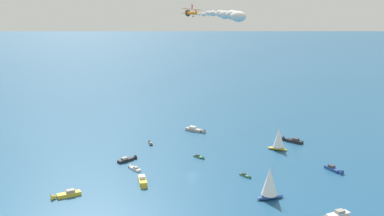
{
  "coord_description": "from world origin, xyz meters",
  "views": [
    {
      "loc": [
        15.82,
        -157.87,
        63.27
      ],
      "look_at": [
        0.0,
        0.0,
        25.88
      ],
      "focal_mm": 42.15,
      "sensor_mm": 36.0,
      "label": 1
    }
  ],
  "objects_px": {
    "sailboat_mid_cluster": "(279,139)",
    "motorboat_outer_ring_e": "(292,140)",
    "motorboat_outer_ring_a": "(134,168)",
    "motorboat_outer_ring_f": "(335,170)",
    "motorboat_trailing": "(335,215)",
    "sailboat_far_stbd": "(270,183)",
    "motorboat_offshore": "(246,176)",
    "motorboat_outer_ring_d": "(65,195)",
    "motorboat_far_port": "(199,157)",
    "motorboat_outer_ring_b": "(128,159)",
    "biplane_lead": "(192,13)",
    "motorboat_inshore": "(150,143)",
    "motorboat_near_centre": "(143,182)",
    "wingwalker_lead": "(192,6)",
    "motorboat_ahead": "(196,130)"
  },
  "relations": [
    {
      "from": "motorboat_far_port",
      "to": "motorboat_trailing",
      "type": "xyz_separation_m",
      "value": [
        45.1,
        -49.18,
        0.32
      ]
    },
    {
      "from": "motorboat_offshore",
      "to": "motorboat_outer_ring_d",
      "type": "xyz_separation_m",
      "value": [
        -60.26,
        -23.96,
        0.37
      ]
    },
    {
      "from": "motorboat_outer_ring_e",
      "to": "biplane_lead",
      "type": "xyz_separation_m",
      "value": [
        -42.1,
        -45.16,
        58.9
      ]
    },
    {
      "from": "motorboat_outer_ring_b",
      "to": "motorboat_inshore",
      "type": "bearing_deg",
      "value": 78.06
    },
    {
      "from": "motorboat_inshore",
      "to": "motorboat_outer_ring_b",
      "type": "distance_m",
      "value": 23.52
    },
    {
      "from": "motorboat_trailing",
      "to": "wingwalker_lead",
      "type": "height_order",
      "value": "wingwalker_lead"
    },
    {
      "from": "motorboat_outer_ring_f",
      "to": "motorboat_offshore",
      "type": "bearing_deg",
      "value": -165.11
    },
    {
      "from": "motorboat_ahead",
      "to": "motorboat_outer_ring_d",
      "type": "relative_size",
      "value": 1.13
    },
    {
      "from": "motorboat_ahead",
      "to": "motorboat_near_centre",
      "type": "bearing_deg",
      "value": -100.76
    },
    {
      "from": "motorboat_offshore",
      "to": "motorboat_outer_ring_a",
      "type": "bearing_deg",
      "value": 175.75
    },
    {
      "from": "biplane_lead",
      "to": "sailboat_far_stbd",
      "type": "bearing_deg",
      "value": -34.16
    },
    {
      "from": "motorboat_outer_ring_f",
      "to": "biplane_lead",
      "type": "xyz_separation_m",
      "value": [
        -54.22,
        -9.15,
        59.0
      ]
    },
    {
      "from": "motorboat_offshore",
      "to": "motorboat_outer_ring_b",
      "type": "distance_m",
      "value": 49.24
    },
    {
      "from": "motorboat_outer_ring_a",
      "to": "motorboat_offshore",
      "type": "bearing_deg",
      "value": -4.25
    },
    {
      "from": "sailboat_mid_cluster",
      "to": "motorboat_outer_ring_f",
      "type": "distance_m",
      "value": 30.79
    },
    {
      "from": "motorboat_far_port",
      "to": "motorboat_outer_ring_f",
      "type": "xyz_separation_m",
      "value": [
        52.95,
        -9.92,
        0.24
      ]
    },
    {
      "from": "sailboat_far_stbd",
      "to": "motorboat_offshore",
      "type": "height_order",
      "value": "sailboat_far_stbd"
    },
    {
      "from": "biplane_lead",
      "to": "motorboat_outer_ring_f",
      "type": "bearing_deg",
      "value": 9.58
    },
    {
      "from": "sailboat_mid_cluster",
      "to": "motorboat_outer_ring_b",
      "type": "xyz_separation_m",
      "value": [
        -62.29,
        -20.07,
        -4.5
      ]
    },
    {
      "from": "motorboat_outer_ring_d",
      "to": "motorboat_inshore",
      "type": "bearing_deg",
      "value": 73.6
    },
    {
      "from": "motorboat_near_centre",
      "to": "motorboat_outer_ring_a",
      "type": "distance_m",
      "value": 14.83
    },
    {
      "from": "motorboat_near_centre",
      "to": "motorboat_offshore",
      "type": "distance_m",
      "value": 38.12
    },
    {
      "from": "motorboat_outer_ring_b",
      "to": "wingwalker_lead",
      "type": "bearing_deg",
      "value": -24.3
    },
    {
      "from": "motorboat_far_port",
      "to": "wingwalker_lead",
      "type": "distance_m",
      "value": 64.3
    },
    {
      "from": "motorboat_outer_ring_e",
      "to": "biplane_lead",
      "type": "relative_size",
      "value": 1.37
    },
    {
      "from": "motorboat_far_port",
      "to": "motorboat_outer_ring_a",
      "type": "bearing_deg",
      "value": -146.85
    },
    {
      "from": "motorboat_trailing",
      "to": "wingwalker_lead",
      "type": "relative_size",
      "value": 5.23
    },
    {
      "from": "motorboat_outer_ring_a",
      "to": "motorboat_outer_ring_f",
      "type": "bearing_deg",
      "value": 4.34
    },
    {
      "from": "motorboat_near_centre",
      "to": "motorboat_outer_ring_f",
      "type": "height_order",
      "value": "motorboat_near_centre"
    },
    {
      "from": "sailboat_far_stbd",
      "to": "motorboat_trailing",
      "type": "distance_m",
      "value": 22.57
    },
    {
      "from": "motorboat_trailing",
      "to": "motorboat_outer_ring_d",
      "type": "bearing_deg",
      "value": 175.87
    },
    {
      "from": "sailboat_mid_cluster",
      "to": "wingwalker_lead",
      "type": "xyz_separation_m",
      "value": [
        -34.68,
        -32.54,
        56.68
      ]
    },
    {
      "from": "sailboat_mid_cluster",
      "to": "motorboat_offshore",
      "type": "bearing_deg",
      "value": -114.25
    },
    {
      "from": "motorboat_outer_ring_a",
      "to": "wingwalker_lead",
      "type": "distance_m",
      "value": 65.58
    },
    {
      "from": "wingwalker_lead",
      "to": "motorboat_near_centre",
      "type": "bearing_deg",
      "value": -148.53
    },
    {
      "from": "motorboat_offshore",
      "to": "motorboat_outer_ring_b",
      "type": "xyz_separation_m",
      "value": [
        -47.63,
        12.48,
        0.27
      ]
    },
    {
      "from": "motorboat_inshore",
      "to": "motorboat_ahead",
      "type": "height_order",
      "value": "motorboat_ahead"
    },
    {
      "from": "sailboat_far_stbd",
      "to": "motorboat_outer_ring_b",
      "type": "distance_m",
      "value": 63.43
    },
    {
      "from": "motorboat_ahead",
      "to": "motorboat_outer_ring_a",
      "type": "xyz_separation_m",
      "value": [
        -19.26,
        -54.62,
        -0.3
      ]
    },
    {
      "from": "motorboat_outer_ring_a",
      "to": "motorboat_outer_ring_b",
      "type": "relative_size",
      "value": 0.77
    },
    {
      "from": "motorboat_outer_ring_a",
      "to": "motorboat_outer_ring_f",
      "type": "distance_m",
      "value": 77.32
    },
    {
      "from": "wingwalker_lead",
      "to": "biplane_lead",
      "type": "bearing_deg",
      "value": -144.68
    },
    {
      "from": "motorboat_inshore",
      "to": "motorboat_outer_ring_e",
      "type": "relative_size",
      "value": 0.55
    },
    {
      "from": "motorboat_outer_ring_f",
      "to": "wingwalker_lead",
      "type": "relative_size",
      "value": 4.65
    },
    {
      "from": "sailboat_mid_cluster",
      "to": "motorboat_outer_ring_e",
      "type": "height_order",
      "value": "sailboat_mid_cluster"
    },
    {
      "from": "sailboat_far_stbd",
      "to": "motorboat_trailing",
      "type": "bearing_deg",
      "value": -31.24
    },
    {
      "from": "motorboat_offshore",
      "to": "motorboat_ahead",
      "type": "relative_size",
      "value": 0.42
    },
    {
      "from": "motorboat_outer_ring_b",
      "to": "wingwalker_lead",
      "type": "distance_m",
      "value": 68.27
    },
    {
      "from": "sailboat_far_stbd",
      "to": "motorboat_outer_ring_d",
      "type": "xyz_separation_m",
      "value": [
        -67.61,
        -5.19,
        -4.83
      ]
    },
    {
      "from": "motorboat_outer_ring_e",
      "to": "motorboat_trailing",
      "type": "bearing_deg",
      "value": -86.75
    }
  ]
}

